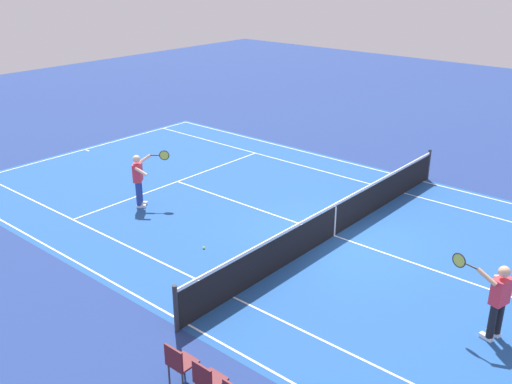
{
  "coord_description": "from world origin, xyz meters",
  "views": [
    {
      "loc": [
        -7.68,
        12.25,
        7.1
      ],
      "look_at": [
        2.28,
        0.65,
        0.9
      ],
      "focal_mm": 40.45,
      "sensor_mm": 36.0,
      "label": 1
    }
  ],
  "objects": [
    {
      "name": "spectator_chair_5",
      "position": [
        -1.97,
        6.86,
        0.52
      ],
      "size": [
        0.44,
        0.44,
        0.88
      ],
      "color": "#38383D",
      "rests_on": "ground_plane"
    },
    {
      "name": "court_line_markings",
      "position": [
        0.0,
        0.0,
        0.0
      ],
      "size": [
        23.85,
        11.05,
        0.01
      ],
      "color": "white",
      "rests_on": "ground_plane"
    },
    {
      "name": "court_slab",
      "position": [
        0.0,
        0.0,
        0.0
      ],
      "size": [
        24.2,
        11.4,
        0.0
      ],
      "primitive_type": "cube",
      "color": "#1E4C93",
      "rests_on": "ground_plane"
    },
    {
      "name": "spectator_chair_6",
      "position": [
        -1.27,
        6.86,
        0.52
      ],
      "size": [
        0.44,
        0.44,
        0.88
      ],
      "color": "#38383D",
      "rests_on": "ground_plane"
    },
    {
      "name": "tennis_net",
      "position": [
        0.0,
        0.0,
        0.49
      ],
      "size": [
        0.1,
        11.7,
        1.08
      ],
      "color": "#2D2D33",
      "rests_on": "ground_plane"
    },
    {
      "name": "ground_plane",
      "position": [
        0.0,
        0.0,
        0.0
      ],
      "size": [
        60.0,
        60.0,
        0.0
      ],
      "primitive_type": "plane",
      "color": "navy"
    },
    {
      "name": "tennis_player_near",
      "position": [
        5.69,
        2.14,
        0.93
      ],
      "size": [
        0.73,
        1.09,
        1.7
      ],
      "color": "navy",
      "rests_on": "ground_plane"
    },
    {
      "name": "tennis_player_far",
      "position": [
        -4.97,
        1.82,
        0.93
      ],
      "size": [
        1.16,
        0.75,
        1.7
      ],
      "color": "black",
      "rests_on": "ground_plane"
    },
    {
      "name": "tennis_ball",
      "position": [
        2.17,
        2.9,
        0.03
      ],
      "size": [
        0.07,
        0.07,
        0.07
      ],
      "primitive_type": "sphere",
      "color": "#CCE01E",
      "rests_on": "ground_plane"
    }
  ]
}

